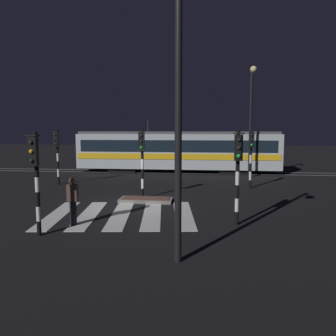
# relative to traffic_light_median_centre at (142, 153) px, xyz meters

# --- Properties ---
(ground_plane) EXTENTS (120.00, 120.00, 0.00)m
(ground_plane) POSITION_rel_traffic_light_median_centre_xyz_m (-0.24, -1.45, -2.26)
(ground_plane) COLOR black
(rail_near) EXTENTS (80.00, 0.12, 0.03)m
(rail_near) POSITION_rel_traffic_light_median_centre_xyz_m (-0.24, 9.97, -2.24)
(rail_near) COLOR #59595E
(rail_near) RESTS_ON ground
(rail_far) EXTENTS (80.00, 0.12, 0.03)m
(rail_far) POSITION_rel_traffic_light_median_centre_xyz_m (-0.24, 11.40, -2.24)
(rail_far) COLOR #59595E
(rail_far) RESTS_ON ground
(crosswalk_zebra) EXTENTS (6.29, 5.33, 0.02)m
(crosswalk_zebra) POSITION_rel_traffic_light_median_centre_xyz_m (-0.24, -3.32, -2.25)
(crosswalk_zebra) COLOR silver
(crosswalk_zebra) RESTS_ON ground
(traffic_island) EXTENTS (2.47, 1.08, 0.18)m
(traffic_island) POSITION_rel_traffic_light_median_centre_xyz_m (0.32, -0.71, -2.17)
(traffic_island) COLOR slate
(traffic_island) RESTS_ON ground
(traffic_light_median_centre) EXTENTS (0.36, 0.42, 3.42)m
(traffic_light_median_centre) POSITION_rel_traffic_light_median_centre_xyz_m (0.00, 0.00, 0.00)
(traffic_light_median_centre) COLOR black
(traffic_light_median_centre) RESTS_ON ground
(traffic_light_corner_near_right) EXTENTS (0.36, 0.42, 3.37)m
(traffic_light_corner_near_right) POSITION_rel_traffic_light_median_centre_xyz_m (4.26, -4.34, -0.03)
(traffic_light_corner_near_right) COLOR black
(traffic_light_corner_near_right) RESTS_ON ground
(traffic_light_kerb_mid_left) EXTENTS (0.36, 0.42, 3.33)m
(traffic_light_kerb_mid_left) POSITION_rel_traffic_light_median_centre_xyz_m (-2.15, -6.35, -0.06)
(traffic_light_kerb_mid_left) COLOR black
(traffic_light_kerb_mid_left) RESTS_ON ground
(traffic_light_corner_far_right) EXTENTS (0.36, 0.42, 3.41)m
(traffic_light_corner_far_right) POSITION_rel_traffic_light_median_centre_xyz_m (5.64, 3.53, -0.00)
(traffic_light_corner_far_right) COLOR black
(traffic_light_corner_far_right) RESTS_ON ground
(traffic_light_corner_far_left) EXTENTS (0.36, 0.42, 3.40)m
(traffic_light_corner_far_left) POSITION_rel_traffic_light_median_centre_xyz_m (-6.00, 3.59, -0.02)
(traffic_light_corner_far_left) COLOR black
(traffic_light_corner_far_left) RESTS_ON ground
(street_lamp_trackside_right) EXTENTS (0.44, 1.21, 7.59)m
(street_lamp_trackside_right) POSITION_rel_traffic_light_median_centre_xyz_m (6.12, 8.03, 2.52)
(street_lamp_trackside_right) COLOR black
(street_lamp_trackside_right) RESTS_ON ground
(street_lamp_near_kerb) EXTENTS (0.44, 1.21, 7.28)m
(street_lamp_near_kerb) POSITION_rel_traffic_light_median_centre_xyz_m (2.48, -8.17, 2.35)
(street_lamp_near_kerb) COLOR black
(street_lamp_near_kerb) RESTS_ON ground
(tram) EXTENTS (15.99, 2.58, 4.15)m
(tram) POSITION_rel_traffic_light_median_centre_xyz_m (0.78, 10.68, -0.51)
(tram) COLOR #B2BCC1
(tram) RESTS_ON ground
(pedestrian_waiting_at_kerb) EXTENTS (0.36, 0.24, 1.71)m
(pedestrian_waiting_at_kerb) POSITION_rel_traffic_light_median_centre_xyz_m (-1.52, -4.99, -1.38)
(pedestrian_waiting_at_kerb) COLOR black
(pedestrian_waiting_at_kerb) RESTS_ON ground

